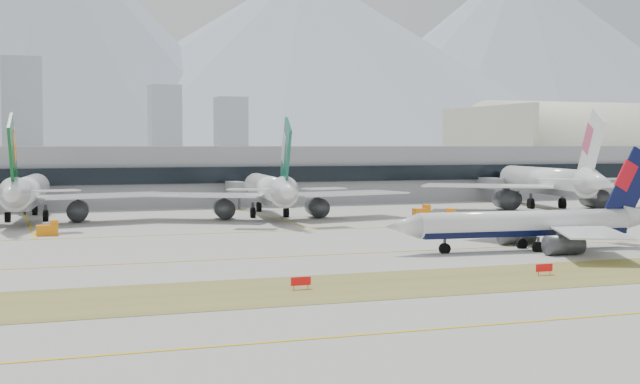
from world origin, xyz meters
name	(u,v)px	position (x,y,z in m)	size (l,w,h in m)	color
ground	(303,251)	(0.00, 0.00, 0.00)	(3000.00, 3000.00, 0.00)	#A09C95
apron_markings	(505,321)	(0.00, -53.95, 0.02)	(360.00, 122.22, 0.06)	olive
taxiing_airliner	(535,225)	(32.31, -9.80, 3.69)	(45.53, 39.49, 15.29)	white
widebody_eva	(26,194)	(-35.68, 65.38, 5.65)	(59.10, 58.29, 21.24)	white
widebody_cathay	(270,192)	(12.89, 58.60, 5.52)	(57.67, 56.97, 20.78)	white
widebody_china_air	(549,183)	(83.65, 61.44, 6.23)	(64.33, 63.92, 23.43)	white
terminal	(162,175)	(0.00, 114.84, 7.50)	(280.00, 43.10, 15.00)	gray
hangar	(599,189)	(154.56, 135.00, 0.14)	(91.00, 60.00, 60.00)	beige
hold_sign_left	(301,281)	(-11.25, -32.00, 0.88)	(2.20, 0.15, 1.35)	red
hold_sign_right	(544,268)	(18.89, -32.00, 0.88)	(2.20, 0.15, 1.35)	red
gse_extra	(446,216)	(43.14, 37.54, 1.05)	(3.55, 2.00, 2.60)	orange
gse_c	(422,212)	(44.10, 49.96, 1.05)	(3.55, 2.00, 2.60)	orange
gse_b	(48,229)	(-33.11, 36.14, 1.05)	(3.55, 2.00, 2.60)	orange
mountain_ridge	(41,43)	(33.00, 1404.14, 181.85)	(2830.00, 1120.00, 470.00)	#9EA8B7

